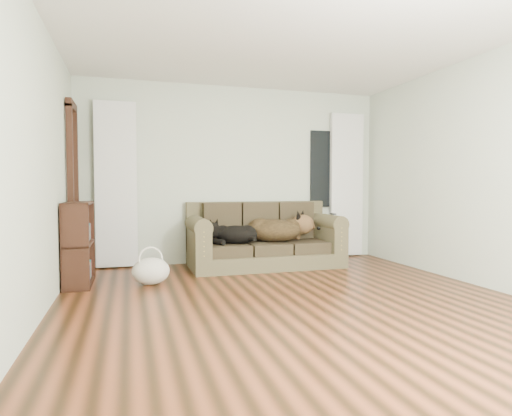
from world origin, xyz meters
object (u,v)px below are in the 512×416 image
object	(u,v)px
tote_bag	(151,271)
dog_shepherd	(277,231)
dog_black_lab	(233,234)
bookshelf	(79,241)
sofa	(265,234)

from	to	relation	value
tote_bag	dog_shepherd	bearing A→B (deg)	21.48
dog_black_lab	bookshelf	size ratio (longest dim) A/B	0.63
dog_black_lab	tote_bag	xyz separation A→B (m)	(-1.13, -0.65, -0.32)
sofa	dog_black_lab	xyz separation A→B (m)	(-0.47, -0.06, 0.03)
dog_black_lab	dog_shepherd	xyz separation A→B (m)	(0.65, 0.05, 0.01)
dog_shepherd	tote_bag	size ratio (longest dim) A/B	1.87
dog_black_lab	bookshelf	xyz separation A→B (m)	(-1.91, -0.41, 0.02)
sofa	dog_shepherd	xyz separation A→B (m)	(0.18, -0.01, 0.04)
sofa	dog_shepherd	world-z (taller)	sofa
dog_shepherd	bookshelf	size ratio (longest dim) A/B	0.84
sofa	dog_shepherd	distance (m)	0.18
tote_bag	sofa	bearing A→B (deg)	23.92
dog_shepherd	sofa	bearing A→B (deg)	23.02
bookshelf	dog_black_lab	bearing A→B (deg)	19.48
dog_black_lab	tote_bag	distance (m)	1.34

